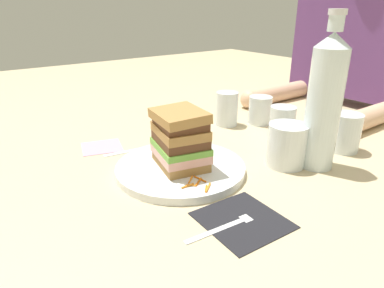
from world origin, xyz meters
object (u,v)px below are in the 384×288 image
juice_glass (286,148)px  empty_tumbler_1 (260,110)px  sandwich (180,139)px  empty_tumbler_2 (227,109)px  knife (142,148)px  diner_across (360,30)px  water_bottle (324,101)px  main_plate (181,168)px  napkin_pink (102,147)px  fork (232,222)px  empty_tumbler_0 (282,123)px  napkin_dark (242,220)px  empty_tumbler_3 (345,132)px

juice_glass → empty_tumbler_1: bearing=144.8°
sandwich → empty_tumbler_2: sandwich is taller
empty_tumbler_2 → knife: bearing=-87.1°
diner_across → juice_glass: bearing=-71.1°
water_bottle → diner_across: diner_across is taller
main_plate → sandwich: bearing=-47.8°
napkin_pink → diner_across: size_ratio=0.17×
fork → water_bottle: water_bottle is taller
fork → empty_tumbler_0: empty_tumbler_0 is taller
fork → empty_tumbler_0: size_ratio=1.90×
sandwich → napkin_dark: bearing=-4.8°
empty_tumbler_3 → juice_glass: bearing=-99.4°
napkin_dark → empty_tumbler_0: size_ratio=1.52×
juice_glass → empty_tumbler_1: juice_glass is taller
main_plate → empty_tumbler_1: size_ratio=3.35×
napkin_dark → juice_glass: size_ratio=1.43×
water_bottle → empty_tumbler_2: size_ratio=3.31×
juice_glass → water_bottle: (0.04, 0.05, 0.10)m
empty_tumbler_0 → empty_tumbler_3: empty_tumbler_3 is taller
napkin_dark → knife: 0.36m
napkin_dark → empty_tumbler_1: 0.51m
main_plate → empty_tumbler_2: size_ratio=2.80×
empty_tumbler_0 → empty_tumbler_3: 0.15m
water_bottle → empty_tumbler_1: size_ratio=3.97×
water_bottle → empty_tumbler_1: water_bottle is taller
empty_tumbler_2 → diner_across: bearing=80.2°
main_plate → sandwich: (0.00, -0.00, 0.07)m
empty_tumbler_2 → empty_tumbler_3: bearing=18.3°
empty_tumbler_1 → diner_across: diner_across is taller
sandwich → main_plate: bearing=132.2°
empty_tumbler_2 → diner_across: 0.54m
empty_tumbler_0 → diner_across: diner_across is taller
knife → napkin_pink: size_ratio=2.12×
knife → empty_tumbler_3: 0.49m
fork → juice_glass: bearing=111.5°
napkin_dark → knife: same height
sandwich → empty_tumbler_0: sandwich is taller
empty_tumbler_1 → sandwich: bearing=-71.3°
empty_tumbler_1 → empty_tumbler_3: size_ratio=0.88×
knife → empty_tumbler_0: (0.16, 0.33, 0.04)m
main_plate → napkin_dark: main_plate is taller
napkin_dark → empty_tumbler_2: (-0.38, 0.30, 0.05)m
fork → diner_across: diner_across is taller
knife → diner_across: size_ratio=0.36×
empty_tumbler_2 → napkin_pink: size_ratio=1.02×
sandwich → empty_tumbler_0: (-0.00, 0.32, -0.03)m
napkin_dark → napkin_pink: (-0.43, -0.06, -0.00)m
juice_glass → empty_tumbler_2: size_ratio=0.96×
diner_across → water_bottle: bearing=-65.5°
empty_tumbler_2 → juice_glass: bearing=-15.1°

